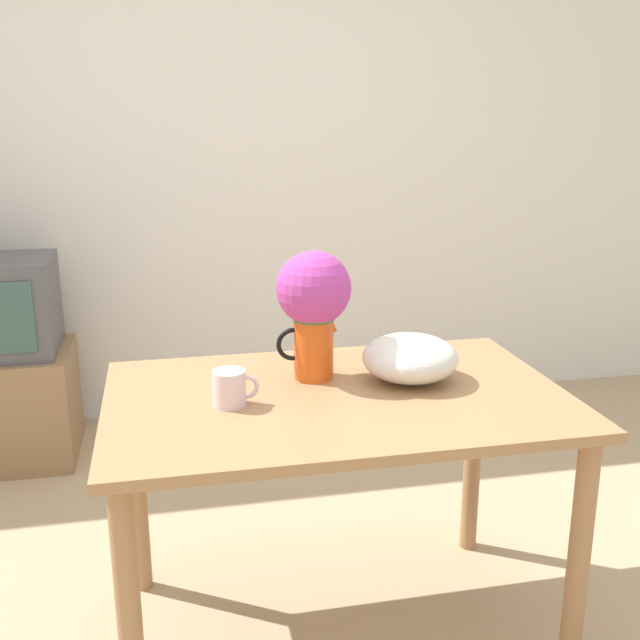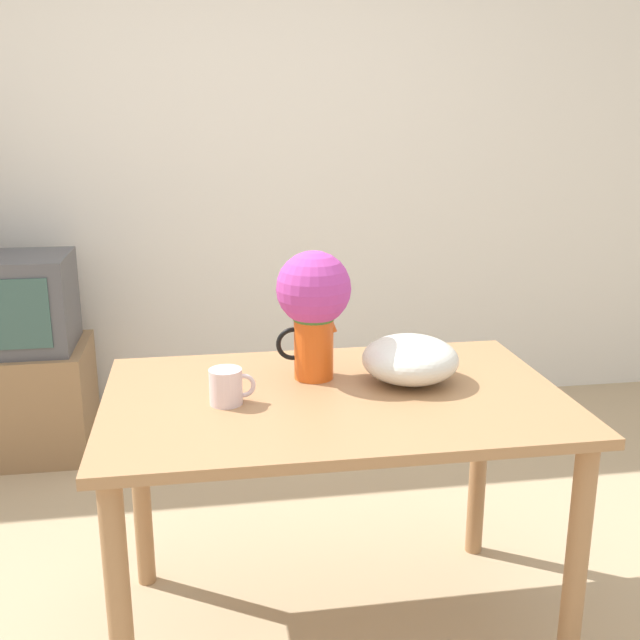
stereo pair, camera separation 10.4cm
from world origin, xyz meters
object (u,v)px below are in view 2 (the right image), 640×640
Objects in this scene: flower_vase at (313,301)px; tv_set at (11,303)px; white_bowl at (410,359)px; coffee_mug at (227,387)px.

flower_vase is 0.72× the size of tv_set.
flower_vase reaches higher than tv_set.
flower_vase is 1.35× the size of white_bowl.
tv_set reaches higher than white_bowl.
white_bowl is at bearing -15.59° from flower_vase.
tv_set is (-1.17, 1.35, -0.30)m from flower_vase.
white_bowl is 0.53× the size of tv_set.
tv_set reaches higher than coffee_mug.
tv_set is at bearing 135.35° from white_bowl.
white_bowl is at bearing 9.60° from coffee_mug.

